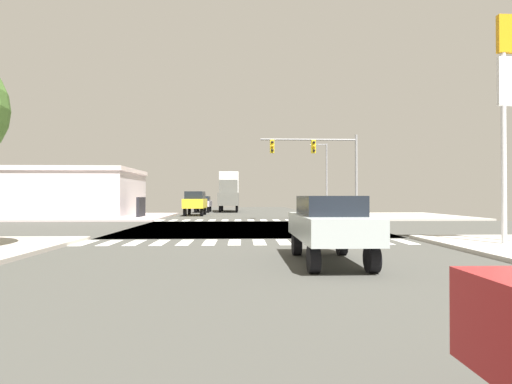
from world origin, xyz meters
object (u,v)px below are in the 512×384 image
object	(u,v)px
bank_building	(71,193)
sedan_nearside_1	(329,223)
street_lamp	(324,172)
sedan_farside_2	(203,203)
box_truck_trailing_1	(229,191)
suv_crossing_1	(195,201)
traffic_signal_mast	(319,156)

from	to	relation	value
bank_building	sedan_nearside_1	xyz separation A→B (m)	(18.41, -26.37, -1.11)
street_lamp	sedan_farside_2	xyz separation A→B (m)	(-12.67, 7.78, -3.19)
box_truck_trailing_1	sedan_farside_2	bearing A→B (deg)	31.03
street_lamp	sedan_nearside_1	xyz separation A→B (m)	(-5.67, -27.49, -3.19)
suv_crossing_1	sedan_nearside_1	bearing A→B (deg)	104.24
bank_building	suv_crossing_1	xyz separation A→B (m)	(11.41, 1.21, -0.83)
box_truck_trailing_1	sedan_nearside_1	bearing A→B (deg)	96.16
suv_crossing_1	sedan_farside_2	bearing A→B (deg)	-90.00
sedan_nearside_1	traffic_signal_mast	bearing A→B (deg)	79.53
suv_crossing_1	traffic_signal_mast	bearing A→B (deg)	141.88
suv_crossing_1	box_truck_trailing_1	distance (m)	10.02
suv_crossing_1	box_truck_trailing_1	size ratio (longest dim) A/B	0.64
sedan_farside_2	box_truck_trailing_1	world-z (taller)	box_truck_trailing_1
sedan_nearside_1	bank_building	bearing A→B (deg)	124.92
sedan_farside_2	street_lamp	bearing A→B (deg)	148.44
sedan_farside_2	box_truck_trailing_1	distance (m)	3.79
traffic_signal_mast	suv_crossing_1	size ratio (longest dim) A/B	1.65
traffic_signal_mast	sedan_farside_2	distance (m)	19.54
traffic_signal_mast	box_truck_trailing_1	size ratio (longest dim) A/B	1.05
street_lamp	sedan_farside_2	bearing A→B (deg)	148.44
traffic_signal_mast	street_lamp	size ratio (longest dim) A/B	1.07
sedan_farside_2	sedan_nearside_1	bearing A→B (deg)	101.22
bank_building	sedan_farside_2	bearing A→B (deg)	37.95
traffic_signal_mast	street_lamp	xyz separation A→B (m)	(2.11, 8.19, -0.66)
bank_building	traffic_signal_mast	bearing A→B (deg)	-17.85
street_lamp	box_truck_trailing_1	size ratio (longest dim) A/B	0.98
street_lamp	sedan_nearside_1	bearing A→B (deg)	-101.66
traffic_signal_mast	sedan_nearside_1	distance (m)	20.00
bank_building	sedan_nearside_1	world-z (taller)	bank_building
traffic_signal_mast	box_truck_trailing_1	xyz separation A→B (m)	(-7.57, 17.78, -2.41)
sedan_farside_2	box_truck_trailing_1	bearing A→B (deg)	-148.97
street_lamp	traffic_signal_mast	bearing A→B (deg)	-104.41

